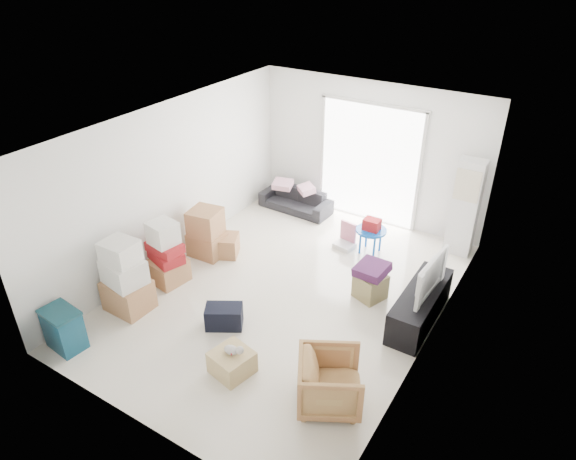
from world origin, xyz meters
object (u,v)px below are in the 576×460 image
Objects in this scene: television at (423,287)px; armchair at (330,380)px; storage_bins at (64,329)px; ottoman at (370,286)px; tv_console at (420,306)px; ac_tower at (465,208)px; sofa at (296,197)px; kids_table at (371,229)px; wood_crate at (232,362)px.

television is 2.10m from armchair.
storage_bins reaches higher than ottoman.
storage_bins is (-3.90, -3.08, 0.05)m from tv_console.
ac_tower is 1.77× the size of television.
sofa is 5.03m from armchair.
kids_table reaches higher than ottoman.
ac_tower is 2.88× the size of storage_bins.
ottoman is at bearing -110.91° from ac_tower.
ac_tower is 3.70× the size of wood_crate.
tv_console is 2.10m from armchair.
ottoman is 0.87× the size of wood_crate.
ac_tower reaches higher than tv_console.
ottoman is (-0.83, 0.13, -0.05)m from tv_console.
tv_console is at bearing -29.43° from sofa.
television reaches higher than tv_console.
television is at bearing -44.33° from kids_table.
ac_tower is at bearing 53.80° from storage_bins.
television is (0.00, 0.00, 0.32)m from tv_console.
television is 0.92m from ottoman.
ac_tower reaches higher than wood_crate.
kids_table is (-0.98, 3.39, 0.10)m from armchair.
sofa is 4.60m from wood_crate.
storage_bins is at bearing -94.44° from sofa.
ac_tower is 2.29m from ottoman.
sofa is 2.44× the size of storage_bins.
armchair is at bearing -100.72° from tv_console.
armchair reaches higher than kids_table.
sofa is at bearing 142.67° from ottoman.
ottoman is (2.49, -1.90, -0.09)m from sofa.
ottoman is at bearing 70.31° from wood_crate.
kids_table reaches higher than storage_bins.
armchair is 1.34m from wood_crate.
ac_tower is at bearing 32.59° from kids_table.
sofa is (-3.32, 2.03, 0.03)m from tv_console.
ac_tower is at bearing 4.63° from sofa.
storage_bins is at bearing -119.81° from kids_table.
sofa is 2.24× the size of kids_table.
tv_console is at bearing -88.69° from ac_tower.
ac_tower reaches higher than storage_bins.
wood_crate is at bearing -95.09° from kids_table.
tv_console is 4.97m from storage_bins.
storage_bins is 0.92× the size of kids_table.
storage_bins is at bearing -141.71° from tv_console.
armchair is at bearing 172.93° from television.
ac_tower reaches higher than sofa.
tv_console reaches higher than ottoman.
sofa is 1.96× the size of armchair.
ottoman is 2.54m from wood_crate.
ottoman is at bearing 46.31° from storage_bins.
armchair is 1.85× the size of ottoman.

